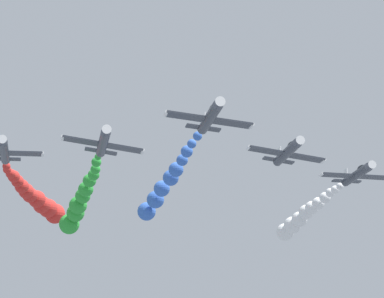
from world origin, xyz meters
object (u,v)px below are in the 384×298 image
object	(u,v)px
airplane_right_inner	(103,142)
airplane_left_outer	(357,174)
airplane_lead	(210,117)
airplane_right_outer	(4,151)
airplane_left_inner	(287,152)

from	to	relation	value
airplane_right_inner	airplane_left_outer	distance (m)	34.82
airplane_lead	airplane_right_outer	world-z (taller)	airplane_right_outer
airplane_right_inner	airplane_right_outer	bearing A→B (deg)	-39.25
airplane_lead	airplane_left_outer	bearing A→B (deg)	-139.71
airplane_lead	airplane_left_inner	distance (m)	15.67
airplane_right_outer	airplane_left_outer	bearing A→B (deg)	-179.53
airplane_right_outer	airplane_lead	bearing A→B (deg)	138.85
airplane_right_inner	airplane_left_inner	bearing A→B (deg)	-177.29
airplane_lead	airplane_left_outer	xyz separation A→B (m)	(-22.97, -19.48, -0.75)
airplane_left_inner	airplane_right_outer	bearing A→B (deg)	-14.00
airplane_lead	airplane_right_outer	distance (m)	29.04
airplane_right_inner	airplane_left_outer	world-z (taller)	airplane_right_inner
airplane_left_inner	airplane_left_outer	world-z (taller)	airplane_left_inner
airplane_lead	airplane_right_inner	distance (m)	14.36
airplane_lead	airplane_right_inner	world-z (taller)	airplane_lead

